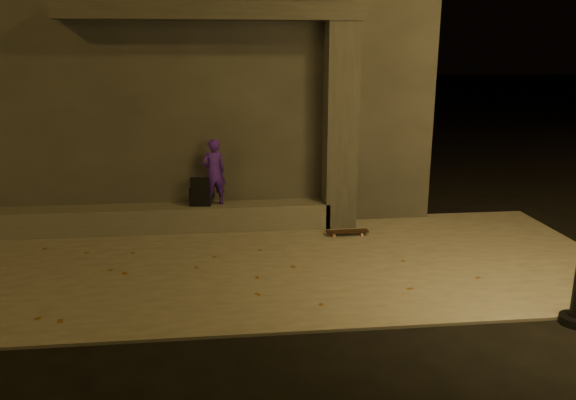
{
  "coord_description": "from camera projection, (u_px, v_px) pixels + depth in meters",
  "views": [
    {
      "loc": [
        -0.31,
        -6.0,
        3.21
      ],
      "look_at": [
        0.57,
        2.0,
        1.01
      ],
      "focal_mm": 35.0,
      "sensor_mm": 36.0,
      "label": 1
    }
  ],
  "objects": [
    {
      "name": "ground",
      "position": [
        258.0,
        328.0,
        6.63
      ],
      "size": [
        120.0,
        120.0,
        0.0
      ],
      "primitive_type": "plane",
      "color": "black",
      "rests_on": "ground"
    },
    {
      "name": "sidewalk",
      "position": [
        251.0,
        264.0,
        8.55
      ],
      "size": [
        11.0,
        4.4,
        0.04
      ],
      "primitive_type": "cube",
      "color": "#635D57",
      "rests_on": "ground"
    },
    {
      "name": "building",
      "position": [
        192.0,
        76.0,
        12.07
      ],
      "size": [
        9.0,
        5.1,
        5.22
      ],
      "color": "#353230",
      "rests_on": "ground"
    },
    {
      "name": "ledge",
      "position": [
        162.0,
        218.0,
        10.0
      ],
      "size": [
        6.0,
        0.55,
        0.45
      ],
      "primitive_type": "cube",
      "color": "#57544F",
      "rests_on": "sidewalk"
    },
    {
      "name": "column",
      "position": [
        340.0,
        127.0,
        9.93
      ],
      "size": [
        0.55,
        0.55,
        3.6
      ],
      "primitive_type": "cube",
      "color": "#353230",
      "rests_on": "sidewalk"
    },
    {
      "name": "canopy",
      "position": [
        211.0,
        11.0,
        9.23
      ],
      "size": [
        5.0,
        0.7,
        0.28
      ],
      "primitive_type": "cube",
      "color": "#353230",
      "rests_on": "column"
    },
    {
      "name": "skateboarder",
      "position": [
        214.0,
        172.0,
        9.89
      ],
      "size": [
        0.5,
        0.41,
        1.18
      ],
      "primitive_type": "imported",
      "rotation": [
        0.0,
        0.0,
        3.46
      ],
      "color": "#3C1798",
      "rests_on": "ledge"
    },
    {
      "name": "backpack",
      "position": [
        200.0,
        195.0,
        9.97
      ],
      "size": [
        0.39,
        0.28,
        0.52
      ],
      "rotation": [
        0.0,
        0.0,
        -0.1
      ],
      "color": "black",
      "rests_on": "ledge"
    },
    {
      "name": "skateboard",
      "position": [
        347.0,
        232.0,
        9.76
      ],
      "size": [
        0.75,
        0.21,
        0.08
      ],
      "rotation": [
        0.0,
        0.0,
        0.02
      ],
      "color": "black",
      "rests_on": "sidewalk"
    }
  ]
}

